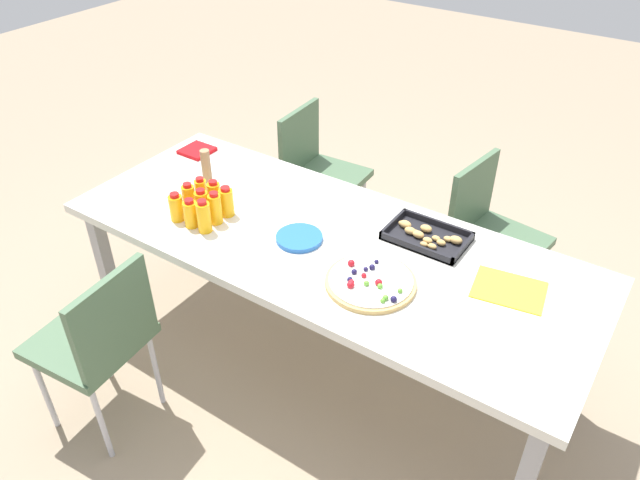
{
  "coord_description": "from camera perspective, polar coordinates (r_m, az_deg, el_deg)",
  "views": [
    {
      "loc": [
        1.14,
        -1.72,
        2.2
      ],
      "look_at": [
        0.01,
        -0.04,
        0.75
      ],
      "focal_mm": 34.2,
      "sensor_mm": 36.0,
      "label": 1
    }
  ],
  "objects": [
    {
      "name": "ground_plane",
      "position": [
        3.02,
        0.39,
        -11.15
      ],
      "size": [
        12.0,
        12.0,
        0.0
      ],
      "primitive_type": "plane",
      "color": "gray"
    },
    {
      "name": "party_table",
      "position": [
        2.57,
        0.45,
        -0.94
      ],
      "size": [
        2.25,
        0.89,
        0.73
      ],
      "color": "silver",
      "rests_on": "ground_plane"
    },
    {
      "name": "chair_far_left",
      "position": [
        3.52,
        -0.3,
        6.83
      ],
      "size": [
        0.42,
        0.42,
        0.83
      ],
      "rotation": [
        0.0,
        0.0,
        -1.52
      ],
      "color": "#4C6B4C",
      "rests_on": "ground_plane"
    },
    {
      "name": "chair_near_left",
      "position": [
        2.57,
        -19.98,
        -8.52
      ],
      "size": [
        0.44,
        0.44,
        0.83
      ],
      "rotation": [
        0.0,
        0.0,
        1.67
      ],
      "color": "#4C6B4C",
      "rests_on": "ground_plane"
    },
    {
      "name": "chair_far_right",
      "position": [
        3.1,
        15.52,
        0.99
      ],
      "size": [
        0.45,
        0.45,
        0.83
      ],
      "rotation": [
        0.0,
        0.0,
        -1.71
      ],
      "color": "#4C6B4C",
      "rests_on": "ground_plane"
    },
    {
      "name": "juice_bottle_0",
      "position": [
        2.69,
        -13.29,
        2.98
      ],
      "size": [
        0.06,
        0.06,
        0.13
      ],
      "color": "#FAAE14",
      "rests_on": "party_table"
    },
    {
      "name": "juice_bottle_1",
      "position": [
        2.64,
        -12.01,
        2.43
      ],
      "size": [
        0.06,
        0.06,
        0.13
      ],
      "color": "#FAAE14",
      "rests_on": "party_table"
    },
    {
      "name": "juice_bottle_2",
      "position": [
        2.59,
        -10.82,
        2.16
      ],
      "size": [
        0.06,
        0.06,
        0.15
      ],
      "color": "#FAAD14",
      "rests_on": "party_table"
    },
    {
      "name": "juice_bottle_3",
      "position": [
        2.73,
        -12.16,
        3.82
      ],
      "size": [
        0.06,
        0.06,
        0.14
      ],
      "color": "#FBAE14",
      "rests_on": "party_table"
    },
    {
      "name": "juice_bottle_4",
      "position": [
        2.68,
        -10.98,
        3.28
      ],
      "size": [
        0.06,
        0.06,
        0.14
      ],
      "color": "#F9AB14",
      "rests_on": "party_table"
    },
    {
      "name": "juice_bottle_5",
      "position": [
        2.64,
        -9.78,
        2.92
      ],
      "size": [
        0.06,
        0.06,
        0.15
      ],
      "color": "#F9AF14",
      "rests_on": "party_table"
    },
    {
      "name": "juice_bottle_6",
      "position": [
        2.77,
        -11.06,
        4.41
      ],
      "size": [
        0.05,
        0.05,
        0.14
      ],
      "color": "#F8AD14",
      "rests_on": "party_table"
    },
    {
      "name": "juice_bottle_7",
      "position": [
        2.72,
        -9.85,
        4.05
      ],
      "size": [
        0.06,
        0.06,
        0.15
      ],
      "color": "#FAAF14",
      "rests_on": "party_table"
    },
    {
      "name": "juice_bottle_8",
      "position": [
        2.68,
        -8.74,
        3.54
      ],
      "size": [
        0.06,
        0.06,
        0.14
      ],
      "color": "#F8AB14",
      "rests_on": "party_table"
    },
    {
      "name": "fruit_pizza",
      "position": [
        2.3,
        4.75,
        -3.91
      ],
      "size": [
        0.35,
        0.35,
        0.05
      ],
      "color": "tan",
      "rests_on": "party_table"
    },
    {
      "name": "snack_tray",
      "position": [
        2.57,
        9.93,
        0.35
      ],
      "size": [
        0.33,
        0.22,
        0.04
      ],
      "color": "black",
      "rests_on": "party_table"
    },
    {
      "name": "plate_stack",
      "position": [
        2.52,
        -1.95,
        0.2
      ],
      "size": [
        0.2,
        0.2,
        0.02
      ],
      "color": "blue",
      "rests_on": "party_table"
    },
    {
      "name": "napkin_stack",
      "position": [
        3.26,
        -11.43,
        8.21
      ],
      "size": [
        0.15,
        0.15,
        0.02
      ],
      "primitive_type": "cube",
      "color": "red",
      "rests_on": "party_table"
    },
    {
      "name": "cardboard_tube",
      "position": [
        2.89,
        -10.58,
        6.58
      ],
      "size": [
        0.04,
        0.04,
        0.19
      ],
      "primitive_type": "cylinder",
      "color": "#9E7A56",
      "rests_on": "party_table"
    },
    {
      "name": "paper_folder",
      "position": [
        2.38,
        17.26,
        -4.45
      ],
      "size": [
        0.29,
        0.24,
        0.01
      ],
      "primitive_type": "cube",
      "rotation": [
        0.0,
        0.0,
        0.17
      ],
      "color": "yellow",
      "rests_on": "party_table"
    }
  ]
}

